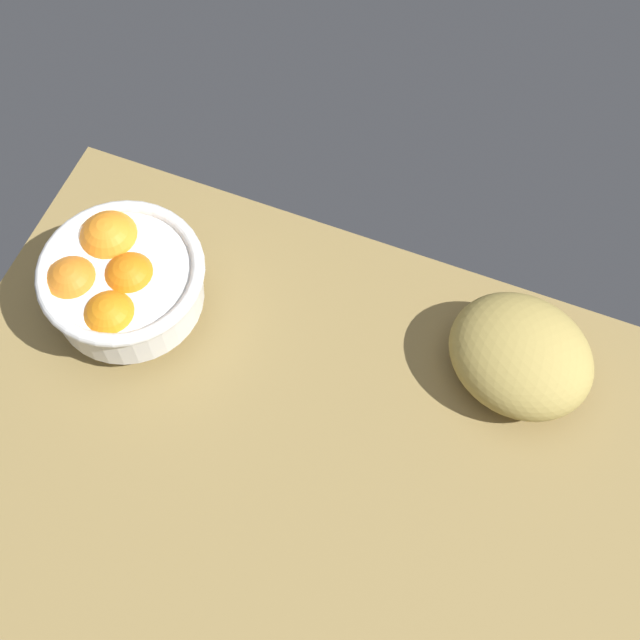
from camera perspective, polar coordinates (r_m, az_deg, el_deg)
The scene contains 3 objects.
ground_plane at distance 100.58cm, azimuth -2.85°, elevation -10.77°, with size 81.95×67.71×3.00cm, color olive.
fruit_bowl at distance 104.91cm, azimuth -12.54°, elevation 2.38°, with size 18.90×18.90×10.78cm.
bread_loaf at distance 102.19cm, azimuth 12.56°, elevation -2.20°, with size 16.61×14.40×9.25cm, color tan.
Camera 1 is at (-15.49, 25.98, 94.42)cm, focal length 50.67 mm.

